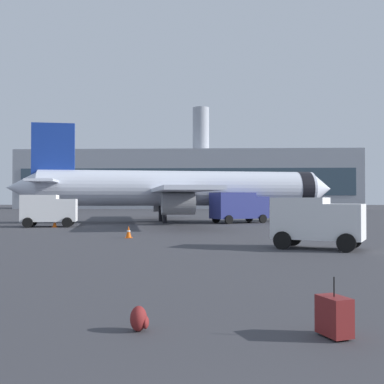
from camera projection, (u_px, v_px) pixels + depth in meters
airplane_at_gate at (179, 189)px, 50.70m from camera, size 35.60×32.32×10.50m
service_truck at (49, 209)px, 42.08m from camera, size 5.14×3.30×2.90m
fuel_truck at (239, 206)px, 48.79m from camera, size 6.40×5.07×3.20m
cargo_van at (316, 220)px, 23.56m from camera, size 4.83×3.77×2.60m
safety_cone_near at (300, 227)px, 35.63m from camera, size 0.44×0.44×0.81m
safety_cone_mid at (55, 223)px, 41.39m from camera, size 0.44×0.44×0.81m
safety_cone_far at (362, 224)px, 41.22m from camera, size 0.44×0.44×0.62m
safety_cone_outer at (129, 232)px, 30.05m from camera, size 0.44×0.44×0.79m
rolling_suitcase at (334, 316)px, 8.47m from camera, size 0.61×0.74×1.10m
traveller_backpack at (139, 319)px, 8.86m from camera, size 0.36×0.40×0.48m
terminal_building at (188, 180)px, 125.47m from camera, size 88.49×18.43×27.21m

